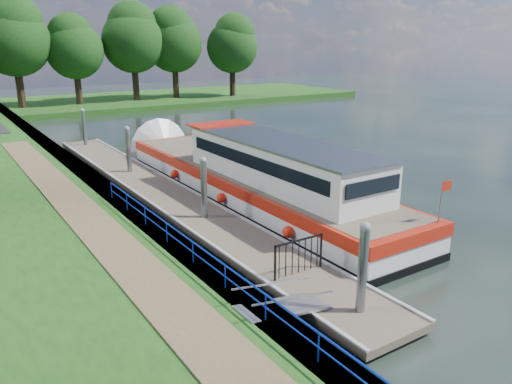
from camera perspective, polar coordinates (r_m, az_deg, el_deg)
ground at (r=14.65m, az=10.26°, el=-13.72°), size 160.00×160.00×0.00m
bank_edge at (r=25.77m, az=-17.67°, el=0.29°), size 1.10×90.00×0.78m
far_bank at (r=64.85m, az=-14.47°, el=10.07°), size 60.00×18.00×0.60m
footpath at (r=18.76m, az=-17.21°, el=-4.49°), size 1.60×40.00×0.05m
blue_fence at (r=14.77m, az=-5.52°, el=-7.50°), size 0.04×18.04×0.72m
pontoon at (r=24.78m, az=-10.69°, el=-0.33°), size 2.50×30.00×0.56m
mooring_piles at (r=24.49m, az=-10.82°, el=2.11°), size 0.30×27.30×3.55m
gangway at (r=13.62m, az=3.09°, el=-12.94°), size 2.58×1.00×0.92m
gate_panel at (r=15.60m, az=4.92°, el=-6.78°), size 1.85×0.05×1.15m
barge at (r=24.50m, az=-1.32°, el=1.96°), size 4.36×21.15×4.78m
horizon_trees at (r=58.12m, az=-27.12°, el=15.66°), size 54.38×10.03×12.87m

